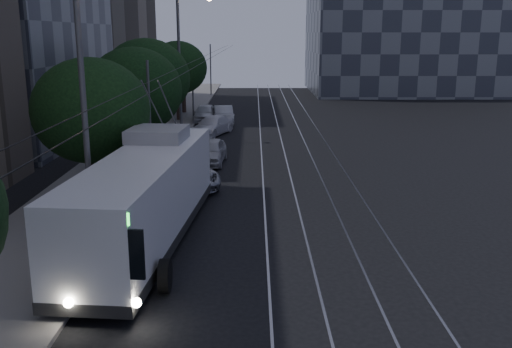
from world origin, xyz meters
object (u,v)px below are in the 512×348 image
at_px(pickup_silver, 186,172).
at_px(car_white_b, 212,126).
at_px(streetlamp_near, 94,80).
at_px(car_white_d, 205,113).
at_px(streetlamp_far, 185,52).
at_px(car_white_c, 224,115).
at_px(car_white_a, 210,151).
at_px(trolleybus, 146,197).

relative_size(pickup_silver, car_white_b, 1.12).
bearing_deg(pickup_silver, streetlamp_near, -124.23).
distance_m(car_white_d, streetlamp_far, 9.99).
bearing_deg(car_white_c, car_white_a, -96.38).
distance_m(car_white_c, streetlamp_near, 28.56).
bearing_deg(car_white_d, car_white_b, -79.31).
xyz_separation_m(trolleybus, pickup_silver, (0.47, 7.81, -0.99)).
bearing_deg(pickup_silver, car_white_d, 71.48).
bearing_deg(car_white_d, pickup_silver, -86.57).
relative_size(trolleybus, car_white_c, 2.93).
relative_size(car_white_c, streetlamp_far, 0.42).
height_order(streetlamp_near, streetlamp_far, streetlamp_far).
distance_m(trolleybus, streetlamp_far, 20.51).
bearing_deg(trolleybus, car_white_a, 89.47).
xyz_separation_m(car_white_a, car_white_c, (-0.00, 15.00, -0.01)).
height_order(car_white_b, car_white_d, car_white_d).
bearing_deg(car_white_c, streetlamp_far, -111.84).
distance_m(pickup_silver, car_white_a, 4.93).
xyz_separation_m(car_white_c, streetlamp_far, (-2.11, -7.65, 5.34)).
xyz_separation_m(pickup_silver, car_white_d, (-0.84, 20.67, 0.02)).
bearing_deg(trolleybus, streetlamp_far, 97.56).
relative_size(trolleybus, pickup_silver, 2.43).
distance_m(trolleybus, car_white_a, 12.78).
relative_size(car_white_a, car_white_b, 0.91).
relative_size(pickup_silver, car_white_c, 1.20).
distance_m(pickup_silver, car_white_d, 20.68).
height_order(pickup_silver, streetlamp_near, streetlamp_near).
relative_size(trolleybus, streetlamp_near, 1.30).
distance_m(car_white_c, streetlamp_far, 9.57).
height_order(car_white_a, car_white_d, car_white_d).
relative_size(car_white_c, car_white_d, 0.99).
bearing_deg(pickup_silver, streetlamp_far, 75.48).
height_order(trolleybus, car_white_d, trolleybus).
distance_m(car_white_b, car_white_d, 6.35).
bearing_deg(pickup_silver, car_white_c, 66.97).
bearing_deg(trolleybus, car_white_b, 93.26).
height_order(trolleybus, streetlamp_near, streetlamp_near).
relative_size(trolleybus, car_white_a, 2.99).
bearing_deg(streetlamp_near, car_white_b, 84.55).
bearing_deg(car_white_d, trolleybus, -88.15).
bearing_deg(car_white_b, streetlamp_far, -103.62).
relative_size(streetlamp_near, streetlamp_far, 0.95).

